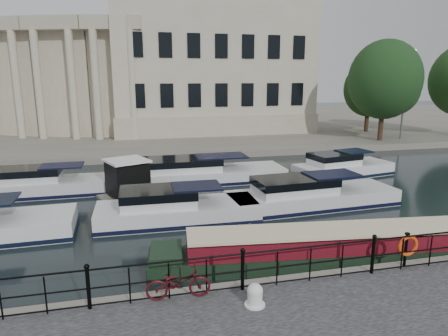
# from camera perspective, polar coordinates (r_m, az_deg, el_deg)

# --- Properties ---
(ground_plane) EXTENTS (160.00, 160.00, 0.00)m
(ground_plane) POSITION_cam_1_polar(r_m,az_deg,el_deg) (13.65, -0.08, -14.35)
(ground_plane) COLOR black
(ground_plane) RESTS_ON ground
(far_bank) EXTENTS (120.00, 42.00, 0.55)m
(far_bank) POSITION_cam_1_polar(r_m,az_deg,el_deg) (51.23, -10.31, 6.00)
(far_bank) COLOR #6B665B
(far_bank) RESTS_ON ground_plane
(railing) EXTENTS (24.14, 0.14, 1.22)m
(railing) POSITION_cam_1_polar(r_m,az_deg,el_deg) (11.17, 2.67, -14.00)
(railing) COLOR black
(railing) RESTS_ON near_quay
(civic_building) EXTENTS (53.55, 31.84, 16.85)m
(civic_building) POSITION_cam_1_polar(r_m,az_deg,el_deg) (46.55, -11.59, 13.62)
(civic_building) COLOR #ADA38C
(civic_building) RESTS_ON far_bank
(lamp_posts) EXTENTS (8.24, 1.55, 8.07)m
(lamp_posts) POSITION_cam_1_polar(r_m,az_deg,el_deg) (43.46, 28.47, 9.46)
(lamp_posts) COLOR #59595B
(lamp_posts) RESTS_ON far_bank
(bicycle) EXTENTS (1.72, 0.67, 0.89)m
(bicycle) POSITION_cam_1_polar(r_m,az_deg,el_deg) (10.92, -6.55, -15.97)
(bicycle) COLOR #410B11
(bicycle) RESTS_ON near_quay
(mooring_bollard) EXTENTS (0.54, 0.54, 0.60)m
(mooring_bollard) POSITION_cam_1_polar(r_m,az_deg,el_deg) (10.67, 4.44, -17.66)
(mooring_bollard) COLOR silver
(mooring_bollard) RESTS_ON near_quay
(life_ring_post) EXTENTS (0.67, 0.19, 1.10)m
(life_ring_post) POSITION_cam_1_polar(r_m,az_deg,el_deg) (13.52, 24.76, -10.12)
(life_ring_post) COLOR black
(life_ring_post) RESTS_ON near_quay
(narrowboat) EXTENTS (12.95, 3.16, 1.48)m
(narrowboat) POSITION_cam_1_polar(r_m,az_deg,el_deg) (14.62, 15.71, -11.35)
(narrowboat) COLOR black
(narrowboat) RESTS_ON ground_plane
(harbour_hut) EXTENTS (3.33, 3.09, 2.17)m
(harbour_hut) POSITION_cam_1_polar(r_m,az_deg,el_deg) (21.35, -13.60, -1.84)
(harbour_hut) COLOR #6B665B
(harbour_hut) RESTS_ON ground_plane
(cabin_cruisers) EXTENTS (28.35, 9.52, 1.99)m
(cabin_cruisers) POSITION_cam_1_polar(r_m,az_deg,el_deg) (20.78, -6.83, -3.65)
(cabin_cruisers) COLOR silver
(cabin_cruisers) RESTS_ON ground_plane
(trees) EXTENTS (15.78, 11.57, 8.98)m
(trees) POSITION_cam_1_polar(r_m,az_deg,el_deg) (42.92, 25.50, 10.74)
(trees) COLOR black
(trees) RESTS_ON far_bank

